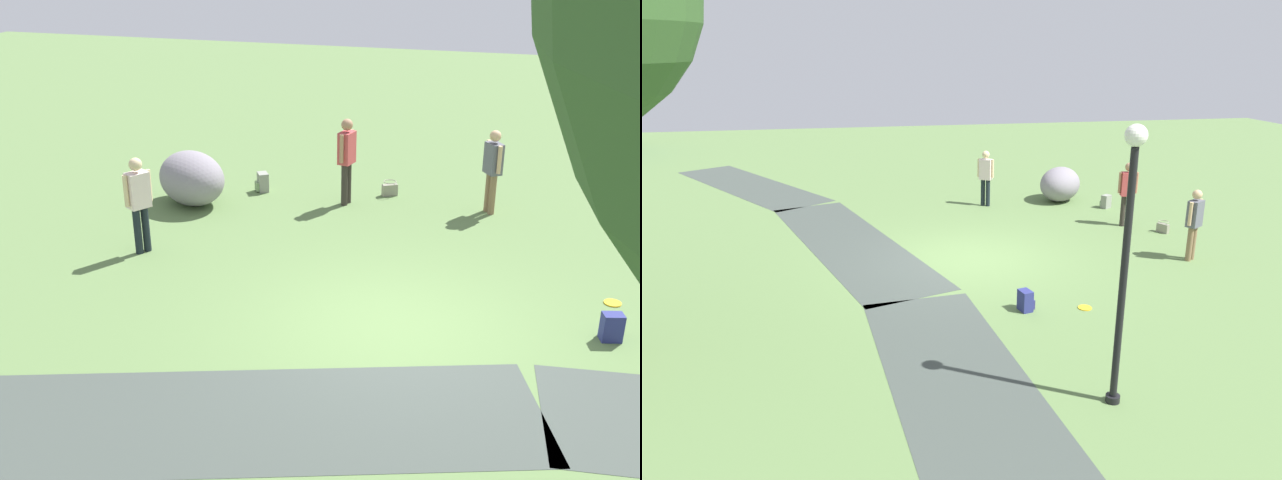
{
  "view_description": "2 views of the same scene",
  "coord_description": "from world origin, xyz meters",
  "views": [
    {
      "loc": [
        -1.52,
        9.36,
        5.39
      ],
      "look_at": [
        1.14,
        -0.18,
        1.14
      ],
      "focal_mm": 42.75,
      "sensor_mm": 36.0,
      "label": 1
    },
    {
      "loc": [
        -12.73,
        2.6,
        4.71
      ],
      "look_at": [
        -0.68,
        0.31,
        0.71
      ],
      "focal_mm": 33.64,
      "sensor_mm": 36.0,
      "label": 2
    }
  ],
  "objects": [
    {
      "name": "frisbee_on_grass",
      "position": [
        -3.04,
        -1.59,
        0.01
      ],
      "size": [
        0.26,
        0.26,
        0.02
      ],
      "color": "gold",
      "rests_on": "ground"
    },
    {
      "name": "man_near_boulder",
      "position": [
        4.66,
        -1.43,
        0.98
      ],
      "size": [
        0.39,
        0.46,
        1.69
      ],
      "color": "black",
      "rests_on": "ground"
    },
    {
      "name": "lawn_boulder",
      "position": [
        4.83,
        -3.87,
        0.54
      ],
      "size": [
        1.99,
        1.92,
        1.07
      ],
      "color": "gray",
      "rests_on": "ground"
    },
    {
      "name": "footpath_segment_near",
      "position": [
        -6.02,
        1.11,
        0.0
      ],
      "size": [
        8.16,
        2.8,
        0.01
      ],
      "color": "#3D4540",
      "rests_on": "ground"
    },
    {
      "name": "backpack_by_boulder",
      "position": [
        3.72,
        -4.95,
        0.19
      ],
      "size": [
        0.35,
        0.34,
        0.4
      ],
      "color": "gray",
      "rests_on": "ground"
    },
    {
      "name": "footpath_segment_mid",
      "position": [
        1.77,
        2.72,
        0.0
      ],
      "size": [
        8.24,
        4.4,
        0.01
      ],
      "color": "#3D4540",
      "rests_on": "ground"
    },
    {
      "name": "spare_backpack_on_lawn",
      "position": [
        -2.93,
        -0.47,
        0.19
      ],
      "size": [
        0.32,
        0.31,
        0.4
      ],
      "color": "navy",
      "rests_on": "ground"
    },
    {
      "name": "ground_plane",
      "position": [
        0.0,
        0.0,
        0.0
      ],
      "size": [
        48.0,
        48.0,
        0.0
      ],
      "primitive_type": "plane",
      "color": "#597743"
    },
    {
      "name": "lamp_post",
      "position": [
        -6.04,
        -0.8,
        2.34
      ],
      "size": [
        0.28,
        0.28,
        3.82
      ],
      "color": "black",
      "rests_on": "ground"
    },
    {
      "name": "passerby_on_path",
      "position": [
        -0.97,
        -4.96,
        0.95
      ],
      "size": [
        0.4,
        0.45,
        1.65
      ],
      "color": "#7F6446",
      "rests_on": "ground"
    },
    {
      "name": "footpath_segment_far",
      "position": [
        8.93,
        6.13,
        0.0
      ],
      "size": [
        7.82,
        6.07,
        0.01
      ],
      "color": "#3D4540",
      "rests_on": "ground"
    },
    {
      "name": "woman_with_handbag",
      "position": [
        1.85,
        -4.69,
        1.02
      ],
      "size": [
        0.32,
        0.51,
        1.75
      ],
      "color": "#302A25",
      "rests_on": "ground"
    },
    {
      "name": "handbag_on_grass",
      "position": [
        1.09,
        -5.41,
        0.14
      ],
      "size": [
        0.37,
        0.37,
        0.31
      ],
      "color": "gray",
      "rests_on": "ground"
    }
  ]
}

